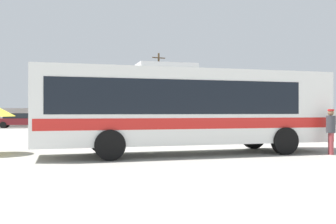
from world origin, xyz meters
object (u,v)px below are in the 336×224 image
attendant_by_bus_door (331,129)px  parked_car_second_dark_blue (82,120)px  roadside_tree_right (267,95)px  parked_car_leftmost_maroon (19,120)px  parked_car_third_silver (141,119)px  parked_car_rightmost_white (191,119)px  coach_bus_white_red (184,106)px  utility_pole_near (159,87)px  roadside_tree_midright (128,83)px  roadside_tree_midleft (67,92)px

attendant_by_bus_door → parked_car_second_dark_blue: 29.76m
roadside_tree_right → parked_car_leftmost_maroon: bearing=-166.3°
roadside_tree_right → parked_car_second_dark_blue: bearing=-162.7°
parked_car_third_silver → attendant_by_bus_door: bearing=-86.5°
parked_car_leftmost_maroon → parked_car_rightmost_white: (18.44, -0.32, -0.00)m
coach_bus_white_red → utility_pole_near: bearing=78.1°
attendant_by_bus_door → roadside_tree_midright: (-2.25, 35.70, 4.37)m
attendant_by_bus_door → coach_bus_white_red: bearing=163.1°
parked_car_leftmost_maroon → utility_pole_near: (16.28, 6.61, 4.02)m
attendant_by_bus_door → parked_car_second_dark_blue: (-8.17, 28.62, -0.19)m
coach_bus_white_red → roadside_tree_midleft: roadside_tree_midleft is taller
parked_car_third_silver → roadside_tree_midleft: roadside_tree_midleft is taller
utility_pole_near → roadside_tree_midleft: utility_pole_near is taller
attendant_by_bus_door → parked_car_second_dark_blue: attendant_by_bus_door is taller
parked_car_second_dark_blue → roadside_tree_midleft: (-1.53, 6.29, 3.18)m
parked_car_third_silver → roadside_tree_midleft: (-7.91, 5.91, 3.18)m
parked_car_rightmost_white → roadside_tree_right: roadside_tree_right is taller
attendant_by_bus_door → parked_car_rightmost_white: (3.92, 28.57, -0.20)m
parked_car_third_silver → roadside_tree_midright: 8.11m
parked_car_leftmost_maroon → parked_car_rightmost_white: 18.45m
attendant_by_bus_door → roadside_tree_midleft: bearing=105.5°
parked_car_third_silver → roadside_tree_midright: roadside_tree_midright is taller
parked_car_rightmost_white → roadside_tree_right: (14.21, 8.26, 3.32)m
parked_car_second_dark_blue → utility_pole_near: 12.73m
attendant_by_bus_door → parked_car_rightmost_white: 28.84m
attendant_by_bus_door → roadside_tree_midright: roadside_tree_midright is taller
parked_car_second_dark_blue → coach_bus_white_red: bearing=-84.1°
coach_bus_white_red → roadside_tree_midleft: (-4.34, 33.28, 2.14)m
roadside_tree_midleft → parked_car_second_dark_blue: bearing=-76.3°
coach_bus_white_red → parked_car_second_dark_blue: bearing=95.9°
parked_car_third_silver → roadside_tree_right: 21.66m
attendant_by_bus_door → roadside_tree_right: 41.17m
coach_bus_white_red → parked_car_second_dark_blue: coach_bus_white_red is taller
attendant_by_bus_door → parked_car_leftmost_maroon: 32.33m
parked_car_leftmost_maroon → roadside_tree_midleft: size_ratio=0.79×
parked_car_rightmost_white → utility_pole_near: (-2.17, 6.93, 4.03)m
roadside_tree_midleft → roadside_tree_midright: size_ratio=0.75×
parked_car_third_silver → roadside_tree_midright: size_ratio=0.55×
parked_car_rightmost_white → roadside_tree_midleft: 15.36m
parked_car_third_silver → parked_car_rightmost_white: parked_car_third_silver is taller
coach_bus_white_red → parked_car_second_dark_blue: size_ratio=2.62×
attendant_by_bus_door → roadside_tree_midright: 36.03m
coach_bus_white_red → parked_car_third_silver: (3.57, 27.37, -1.04)m
parked_car_second_dark_blue → roadside_tree_right: (26.30, 8.21, 3.31)m
coach_bus_white_red → roadside_tree_midright: 34.39m
attendant_by_bus_door → roadside_tree_midright: bearing=93.6°
coach_bus_white_red → utility_pole_near: utility_pole_near is taller
attendant_by_bus_door → utility_pole_near: (1.75, 35.50, 3.83)m
parked_car_leftmost_maroon → parked_car_rightmost_white: size_ratio=0.96×
roadside_tree_midright → roadside_tree_right: size_ratio=1.28×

